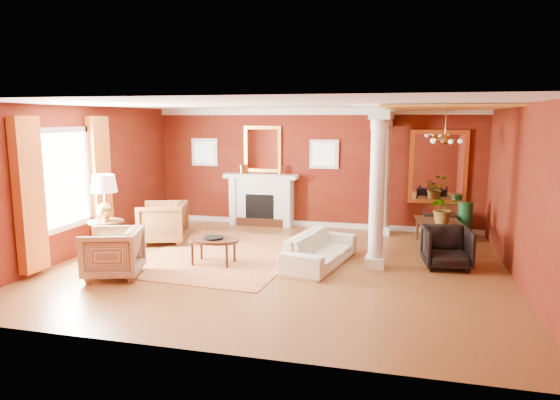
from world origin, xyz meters
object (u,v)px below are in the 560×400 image
(sofa, at_px, (320,244))
(armchair_stripe, at_px, (113,251))
(side_table, at_px, (105,202))
(dining_table, at_px, (442,228))
(armchair_leopard, at_px, (163,221))
(coffee_table, at_px, (213,241))

(sofa, xyz_separation_m, armchair_stripe, (-3.27, -1.56, 0.07))
(side_table, bearing_deg, dining_table, 21.30)
(armchair_stripe, bearing_deg, armchair_leopard, 169.50)
(coffee_table, bearing_deg, dining_table, 27.79)
(armchair_stripe, height_order, dining_table, armchair_stripe)
(armchair_leopard, distance_m, side_table, 1.64)
(armchair_leopard, height_order, armchair_stripe, armchair_leopard)
(armchair_stripe, relative_size, coffee_table, 0.96)
(coffee_table, bearing_deg, armchair_stripe, -140.94)
(armchair_stripe, height_order, coffee_table, armchair_stripe)
(sofa, bearing_deg, coffee_table, 115.15)
(sofa, relative_size, coffee_table, 2.10)
(armchair_stripe, xyz_separation_m, coffee_table, (1.37, 1.11, -0.02))
(armchair_stripe, distance_m, coffee_table, 1.77)
(armchair_stripe, distance_m, side_table, 1.29)
(armchair_stripe, height_order, side_table, side_table)
(armchair_leopard, height_order, dining_table, armchair_leopard)
(armchair_leopard, distance_m, coffee_table, 2.06)
(side_table, bearing_deg, armchair_stripe, -52.21)
(coffee_table, height_order, dining_table, dining_table)
(armchair_leopard, height_order, coffee_table, armchair_leopard)
(armchair_stripe, bearing_deg, coffee_table, 111.85)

